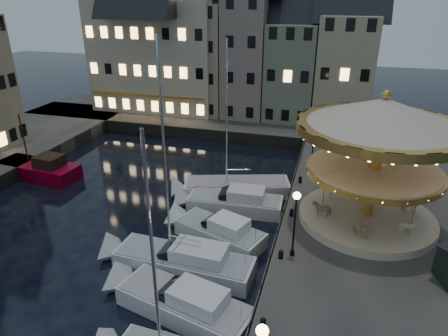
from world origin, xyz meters
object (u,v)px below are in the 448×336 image
(bollard_a, at_px, (263,323))
(bollard_c, at_px, (292,212))
(motorboat_d, at_px, (215,231))
(carousel, at_px, (379,139))
(motorboat_e, at_px, (230,202))
(streetlamp_b, at_px, (295,215))
(streetlamp_c, at_px, (314,138))
(red_fishing_boat, at_px, (40,170))
(bollard_d, at_px, (300,179))
(motorboat_f, at_px, (230,187))
(bollard_b, at_px, (281,254))
(motorboat_c, at_px, (178,260))
(motorboat_b, at_px, (178,302))

(bollard_a, xyz_separation_m, bollard_c, (0.00, 10.50, 0.00))
(motorboat_d, relative_size, carousel, 0.71)
(motorboat_e, bearing_deg, streetlamp_b, -48.98)
(streetlamp_c, bearing_deg, red_fishing_boat, -165.68)
(bollard_c, height_order, carousel, carousel)
(bollard_d, bearing_deg, streetlamp_b, -86.57)
(motorboat_f, bearing_deg, streetlamp_b, -55.28)
(streetlamp_c, distance_m, bollard_d, 4.29)
(bollard_b, relative_size, bollard_c, 1.00)
(bollard_c, distance_m, motorboat_f, 7.35)
(streetlamp_b, xyz_separation_m, carousel, (4.33, 5.22, 3.19))
(streetlamp_b, distance_m, red_fishing_boat, 25.17)
(bollard_b, xyz_separation_m, motorboat_e, (-4.94, 6.87, -0.96))
(bollard_b, height_order, bollard_c, same)
(bollard_b, height_order, motorboat_d, motorboat_d)
(streetlamp_b, xyz_separation_m, bollard_a, (-0.60, -6.00, -2.41))
(motorboat_c, xyz_separation_m, motorboat_d, (1.19, 3.79, -0.04))
(bollard_a, height_order, motorboat_d, motorboat_d)
(bollard_a, distance_m, carousel, 13.48)
(motorboat_c, relative_size, red_fishing_boat, 1.59)
(motorboat_b, relative_size, motorboat_e, 1.02)
(bollard_c, bearing_deg, bollard_b, -90.00)
(red_fishing_boat, bearing_deg, carousel, -4.46)
(bollard_d, bearing_deg, bollard_b, -90.00)
(red_fishing_boat, bearing_deg, motorboat_b, -33.58)
(bollard_a, height_order, motorboat_b, motorboat_b)
(bollard_d, height_order, red_fishing_boat, red_fishing_boat)
(bollard_b, relative_size, red_fishing_boat, 0.07)
(motorboat_c, bearing_deg, motorboat_b, -67.93)
(streetlamp_c, bearing_deg, motorboat_f, -144.67)
(bollard_b, bearing_deg, motorboat_b, -137.10)
(streetlamp_c, relative_size, motorboat_f, 0.32)
(bollard_a, height_order, bollard_c, same)
(bollard_c, height_order, motorboat_e, motorboat_e)
(bollard_d, height_order, carousel, carousel)
(motorboat_e, bearing_deg, motorboat_b, -88.81)
(motorboat_b, bearing_deg, carousel, 46.34)
(motorboat_b, xyz_separation_m, motorboat_e, (-0.23, 11.24, -0.00))
(bollard_c, xyz_separation_m, motorboat_d, (-4.86, -2.28, -0.96))
(motorboat_f, bearing_deg, motorboat_b, -86.03)
(streetlamp_c, distance_m, red_fishing_boat, 24.81)
(motorboat_b, relative_size, red_fishing_boat, 1.06)
(streetlamp_c, relative_size, bollard_c, 7.32)
(red_fishing_boat, bearing_deg, bollard_a, -30.02)
(bollard_a, xyz_separation_m, bollard_d, (0.00, 16.00, 0.00))
(bollard_a, distance_m, motorboat_e, 13.35)
(streetlamp_c, distance_m, bollard_c, 9.34)
(motorboat_b, bearing_deg, bollard_c, 63.34)
(motorboat_d, height_order, red_fishing_boat, red_fishing_boat)
(bollard_d, distance_m, motorboat_c, 13.09)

